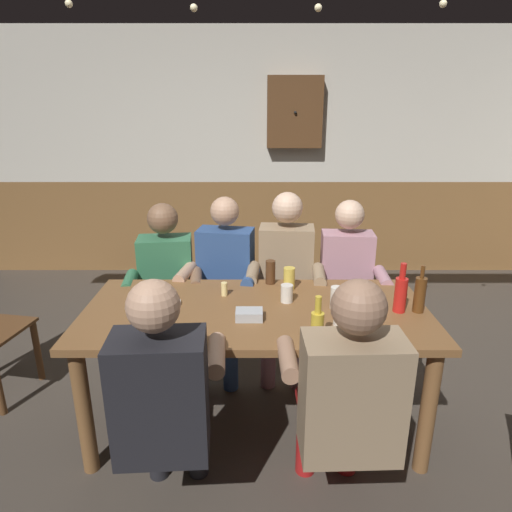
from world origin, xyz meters
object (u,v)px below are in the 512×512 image
object	(u,v)px
condiment_caddy	(249,315)
plate_0	(160,304)
person_1	(223,279)
pint_glass_4	(270,272)
pint_glass_0	(289,278)
pint_glass_1	(336,298)
pint_glass_2	(287,293)
person_4	(164,397)
bottle_0	(317,326)
pint_glass_3	(340,317)
person_5	(346,396)
wall_dart_cabinet	(294,112)
dining_table	(256,326)
bottle_2	(420,294)
table_candle	(224,289)
person_2	(286,276)
person_3	(347,280)
person_0	(166,281)
bottle_1	(401,293)

from	to	relation	value
condiment_caddy	plate_0	size ratio (longest dim) A/B	0.61
person_1	pint_glass_4	bearing A→B (deg)	147.39
condiment_caddy	plate_0	distance (m)	0.53
pint_glass_0	pint_glass_1	distance (m)	0.36
pint_glass_2	person_1	bearing A→B (deg)	125.73
person_4	pint_glass_0	bearing A→B (deg)	55.02
bottle_0	pint_glass_2	distance (m)	0.49
pint_glass_0	pint_glass_3	xyz separation A→B (m)	(0.22, -0.49, -0.01)
person_5	wall_dart_cabinet	distance (m)	3.38
dining_table	pint_glass_1	size ratio (longest dim) A/B	15.08
person_4	bottle_2	bearing A→B (deg)	23.27
table_candle	pint_glass_4	world-z (taller)	pint_glass_4
plate_0	pint_glass_3	xyz separation A→B (m)	(0.95, -0.26, 0.05)
dining_table	person_5	world-z (taller)	person_5
pint_glass_4	wall_dart_cabinet	world-z (taller)	wall_dart_cabinet
person_5	bottle_0	xyz separation A→B (m)	(-0.09, 0.28, 0.18)
person_4	pint_glass_1	size ratio (longest dim) A/B	9.73
dining_table	table_candle	xyz separation A→B (m)	(-0.18, 0.18, 0.14)
person_1	pint_glass_0	size ratio (longest dim) A/B	9.10
person_2	person_3	distance (m)	0.42
person_2	person_4	xyz separation A→B (m)	(-0.58, -1.32, -0.02)
person_5	bottle_2	world-z (taller)	person_5
person_0	pint_glass_2	distance (m)	0.98
person_0	bottle_0	world-z (taller)	person_0
person_1	pint_glass_4	size ratio (longest dim) A/B	8.24
person_2	wall_dart_cabinet	world-z (taller)	wall_dart_cabinet
person_1	condiment_caddy	distance (m)	0.80
bottle_0	pint_glass_1	xyz separation A→B (m)	(0.15, 0.38, -0.03)
bottle_2	pint_glass_1	world-z (taller)	bottle_2
pint_glass_0	pint_glass_3	bearing A→B (deg)	-65.63
plate_0	condiment_caddy	bearing A→B (deg)	-19.31
person_3	pint_glass_0	bearing A→B (deg)	44.99
person_3	bottle_1	distance (m)	0.73
person_0	person_1	distance (m)	0.40
person_5	condiment_caddy	xyz separation A→B (m)	(-0.41, 0.53, 0.11)
person_0	bottle_2	xyz separation A→B (m)	(1.50, -0.68, 0.20)
table_candle	pint_glass_1	distance (m)	0.65
person_3	pint_glass_3	bearing A→B (deg)	80.33
person_5	person_3	bearing A→B (deg)	77.06
dining_table	plate_0	bearing A→B (deg)	174.38
bottle_1	person_4	bearing A→B (deg)	-151.23
bottle_2	pint_glass_2	size ratio (longest dim) A/B	2.61
condiment_caddy	bottle_0	distance (m)	0.41
person_1	condiment_caddy	xyz separation A→B (m)	(0.19, -0.77, 0.11)
person_3	bottle_2	bearing A→B (deg)	113.53
bottle_0	person_0	bearing A→B (deg)	131.45
person_3	person_4	size ratio (longest dim) A/B	0.99
person_2	condiment_caddy	world-z (taller)	person_2
person_2	bottle_0	world-z (taller)	person_2
person_0	condiment_caddy	distance (m)	0.98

